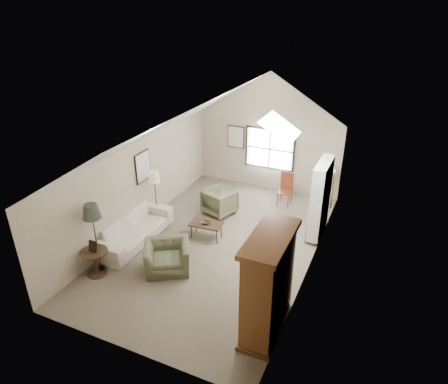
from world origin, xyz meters
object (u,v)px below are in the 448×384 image
at_px(armoire, 268,285).
at_px(armchair_near, 167,257).
at_px(side_chair, 285,189).
at_px(side_table, 95,263).
at_px(sofa, 133,228).
at_px(coffee_table, 206,230).
at_px(armchair_far, 220,201).

distance_m(armoire, armchair_near, 3.08).
relative_size(armchair_near, side_chair, 1.01).
height_order(side_table, side_chair, side_chair).
bearing_deg(armoire, side_table, 179.81).
xyz_separation_m(side_table, side_chair, (3.11, 5.37, 0.21)).
distance_m(side_table, side_chair, 6.21).
xyz_separation_m(sofa, coffee_table, (1.77, 0.95, -0.15)).
distance_m(sofa, side_chair, 4.93).
relative_size(armchair_far, coffee_table, 0.99).
distance_m(coffee_table, side_table, 3.07).
bearing_deg(sofa, side_chair, -40.73).
xyz_separation_m(armoire, coffee_table, (-2.61, 2.56, -0.87)).
xyz_separation_m(coffee_table, side_chair, (1.41, 2.82, 0.31)).
height_order(armchair_far, side_chair, side_chair).
height_order(sofa, coffee_table, sofa).
bearing_deg(side_table, armchair_far, 69.96).
distance_m(coffee_table, side_chair, 3.17).
relative_size(armoire, armchair_far, 2.48).
xyz_separation_m(armoire, sofa, (-4.38, 1.61, -0.72)).
bearing_deg(armchair_far, side_chair, -120.58).
distance_m(sofa, side_table, 1.60).
bearing_deg(sofa, armoire, -110.81).
bearing_deg(armoire, sofa, 159.77).
bearing_deg(sofa, side_table, -178.31).
bearing_deg(armoire, armchair_near, 162.63).
relative_size(side_table, side_chair, 0.61).
bearing_deg(armchair_near, sofa, 123.53).
bearing_deg(side_chair, side_table, -119.31).
height_order(armoire, armchair_near, armoire).
distance_m(armchair_far, side_chair, 2.15).
xyz_separation_m(coffee_table, side_table, (-1.70, -2.55, 0.10)).
xyz_separation_m(armchair_near, side_chair, (1.65, 4.49, 0.19)).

